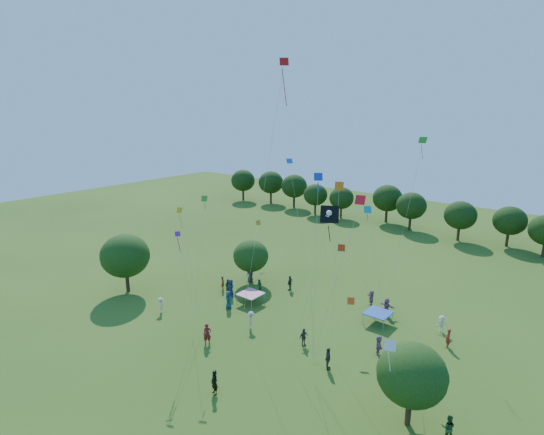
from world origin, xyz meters
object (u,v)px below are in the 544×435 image
Objects in this scene: near_tree_north at (251,256)px; tent_red_stripe at (251,294)px; tent_blue at (378,313)px; man_in_black at (214,383)px; pirate_kite at (329,216)px; near_tree_west at (125,256)px; near_tree_east at (412,374)px; red_high_kite at (277,114)px.

near_tree_north reaches higher than tent_red_stripe.
tent_blue is at bearing 0.56° from near_tree_north.
pirate_kite is at bearing 67.35° from man_in_black.
near_tree_north reaches higher than tent_blue.
pirate_kite is (24.86, 0.50, 8.26)m from near_tree_west.
near_tree_west reaches higher than tent_red_stripe.
tent_red_stripe is at bearing -49.10° from near_tree_north.
near_tree_west is at bearing 179.06° from near_tree_east.
tent_blue is 15.14m from pirate_kite.
tent_blue is 0.19× the size of pirate_kite.
tent_red_stripe is at bearing 26.43° from near_tree_west.
near_tree_north is 18.95m from red_high_kite.
near_tree_west is 2.95× the size of tent_blue.
tent_blue is 20.44m from red_high_kite.
near_tree_west reaches higher than near_tree_east.
near_tree_east reaches higher than tent_blue.
man_in_black is 0.08× the size of red_high_kite.
tent_blue is 0.10× the size of red_high_kite.
red_high_kite is at bearing -139.72° from tent_blue.
man_in_black reaches higher than tent_blue.
man_in_black is (7.55, -12.35, -0.12)m from tent_red_stripe.
pirate_kite reaches higher than near_tree_east.
near_tree_west is at bearing -130.71° from near_tree_north.
near_tree_west is at bearing -178.85° from pirate_kite.
near_tree_west is 3.55× the size of man_in_black.
pirate_kite reaches higher than man_in_black.
near_tree_north is 2.76× the size of man_in_black.
man_in_black is (-4.52, -16.65, -0.12)m from tent_blue.
pirate_kite is 10.83m from red_high_kite.
tent_red_stripe is (12.50, 6.21, -3.10)m from near_tree_west.
near_tree_east is 2.53× the size of tent_red_stripe.
near_tree_north is 2.29× the size of tent_blue.
tent_red_stripe is 0.10× the size of red_high_kite.
red_high_kite is at bearing 161.44° from near_tree_east.
red_high_kite is (8.39, -6.01, 15.90)m from near_tree_north.
near_tree_north is 2.29× the size of tent_red_stripe.
tent_red_stripe is 14.48m from man_in_black.
near_tree_north is at bearing -179.44° from tent_blue.
man_in_black is at bearing -105.20° from tent_blue.
tent_blue is at bearing 123.23° from near_tree_east.
pirate_kite is (12.37, -5.71, 11.36)m from tent_red_stripe.
near_tree_east is 0.47× the size of pirate_kite.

